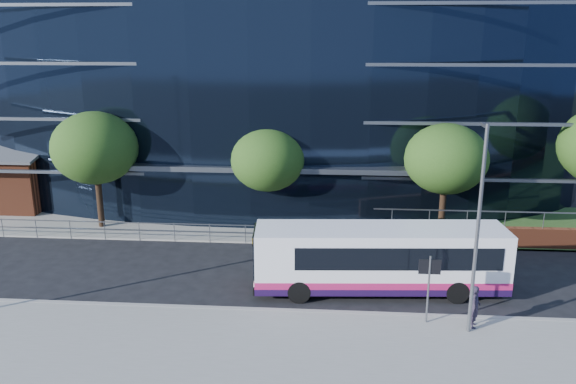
# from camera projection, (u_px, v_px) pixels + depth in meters

# --- Properties ---
(ground) EXTENTS (200.00, 200.00, 0.00)m
(ground) POSITION_uv_depth(u_px,v_px,m) (314.00, 303.00, 24.12)
(ground) COLOR black
(ground) RESTS_ON ground
(pavement_near) EXTENTS (80.00, 8.00, 0.15)m
(pavement_near) POSITION_uv_depth(u_px,v_px,m) (309.00, 367.00, 19.29)
(pavement_near) COLOR gray
(pavement_near) RESTS_ON ground
(kerb) EXTENTS (80.00, 0.25, 0.16)m
(kerb) POSITION_uv_depth(u_px,v_px,m) (313.00, 312.00, 23.13)
(kerb) COLOR gray
(kerb) RESTS_ON ground
(yellow_line_outer) EXTENTS (80.00, 0.08, 0.01)m
(yellow_line_outer) POSITION_uv_depth(u_px,v_px,m) (313.00, 312.00, 23.35)
(yellow_line_outer) COLOR gold
(yellow_line_outer) RESTS_ON ground
(yellow_line_inner) EXTENTS (80.00, 0.08, 0.01)m
(yellow_line_inner) POSITION_uv_depth(u_px,v_px,m) (313.00, 310.00, 23.49)
(yellow_line_inner) COLOR gold
(yellow_line_inner) RESTS_ON ground
(far_forecourt) EXTENTS (50.00, 8.00, 0.10)m
(far_forecourt) POSITION_uv_depth(u_px,v_px,m) (223.00, 219.00, 35.11)
(far_forecourt) COLOR gray
(far_forecourt) RESTS_ON ground
(glass_office) EXTENTS (44.00, 23.10, 16.00)m
(glass_office) POSITION_uv_depth(u_px,v_px,m) (271.00, 79.00, 42.33)
(glass_office) COLOR black
(glass_office) RESTS_ON ground
(guard_railings) EXTENTS (24.00, 0.05, 1.10)m
(guard_railings) POSITION_uv_depth(u_px,v_px,m) (174.00, 228.00, 31.21)
(guard_railings) COLOR slate
(guard_railings) RESTS_ON ground
(apartment_block) EXTENTS (60.00, 42.00, 30.00)m
(apartment_block) POSITION_uv_depth(u_px,v_px,m) (571.00, 37.00, 73.85)
(apartment_block) COLOR #2D511E
(apartment_block) RESTS_ON ground
(street_sign) EXTENTS (0.85, 0.09, 2.80)m
(street_sign) POSITION_uv_depth(u_px,v_px,m) (429.00, 275.00, 21.69)
(street_sign) COLOR slate
(street_sign) RESTS_ON pavement_near
(tree_far_a) EXTENTS (4.95, 4.95, 6.98)m
(tree_far_a) POSITION_uv_depth(u_px,v_px,m) (95.00, 148.00, 32.42)
(tree_far_a) COLOR black
(tree_far_a) RESTS_ON ground
(tree_far_b) EXTENTS (4.29, 4.29, 6.05)m
(tree_far_b) POSITION_uv_depth(u_px,v_px,m) (268.00, 160.00, 32.35)
(tree_far_b) COLOR black
(tree_far_b) RESTS_ON ground
(tree_far_c) EXTENTS (4.62, 4.62, 6.51)m
(tree_far_c) POSITION_uv_depth(u_px,v_px,m) (446.00, 159.00, 31.06)
(tree_far_c) COLOR black
(tree_far_c) RESTS_ON ground
(tree_dist_e) EXTENTS (4.62, 4.62, 6.51)m
(tree_dist_e) POSITION_uv_depth(u_px,v_px,m) (551.00, 101.00, 59.62)
(tree_dist_e) COLOR black
(tree_dist_e) RESTS_ON ground
(streetlight_east) EXTENTS (0.15, 0.77, 8.00)m
(streetlight_east) POSITION_uv_depth(u_px,v_px,m) (478.00, 225.00, 20.41)
(streetlight_east) COLOR slate
(streetlight_east) RESTS_ON pavement_near
(city_bus) EXTENTS (11.21, 3.31, 2.99)m
(city_bus) POSITION_uv_depth(u_px,v_px,m) (382.00, 258.00, 24.84)
(city_bus) COLOR white
(city_bus) RESTS_ON ground
(pedestrian) EXTENTS (0.49, 0.67, 1.71)m
(pedestrian) POSITION_uv_depth(u_px,v_px,m) (475.00, 306.00, 21.66)
(pedestrian) COLOR #262030
(pedestrian) RESTS_ON pavement_near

